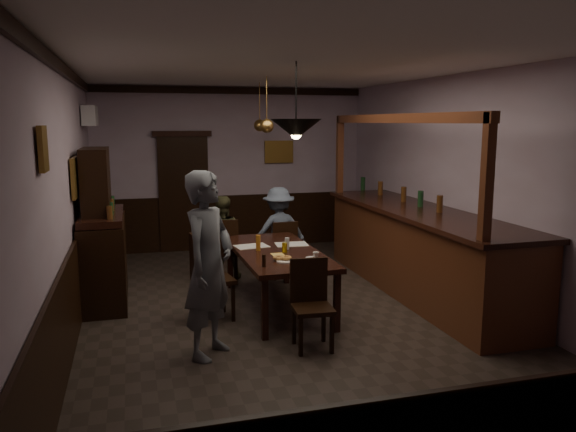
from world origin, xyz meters
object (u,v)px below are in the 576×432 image
object	(u,v)px
chair_near	(311,299)
coffee_cup	(316,255)
pendant_iron	(296,129)
person_seated_right	(279,231)
soda_can	(285,247)
dining_table	(277,255)
chair_far_right	(283,247)
person_standing	(209,265)
pendant_brass_far	(260,126)
bar_counter	(419,249)
chair_far_left	(224,248)
chair_side	(206,274)
pendant_brass_mid	(267,126)
sideboard	(102,241)
person_seated_left	(221,238)

from	to	relation	value
chair_near	coffee_cup	xyz separation A→B (m)	(0.30, 0.75, 0.29)
pendant_iron	chair_near	bearing A→B (deg)	-88.48
pendant_iron	person_seated_right	bearing A→B (deg)	79.95
soda_can	dining_table	bearing A→B (deg)	117.64
chair_near	coffee_cup	bearing A→B (deg)	72.13
person_seated_right	chair_far_right	bearing A→B (deg)	86.51
person_standing	coffee_cup	size ratio (longest dim) A/B	23.67
person_seated_right	pendant_iron	size ratio (longest dim) A/B	1.65
pendant_brass_far	bar_counter	bearing A→B (deg)	-55.41
chair_far_left	chair_far_right	bearing A→B (deg)	-170.98
soda_can	person_seated_right	bearing A→B (deg)	77.78
chair_far_left	chair_side	world-z (taller)	chair_side
chair_far_left	person_seated_right	world-z (taller)	person_seated_right
chair_side	bar_counter	world-z (taller)	bar_counter
person_seated_right	soda_can	size ratio (longest dim) A/B	11.39
bar_counter	chair_far_left	bearing A→B (deg)	155.32
chair_far_right	chair_side	world-z (taller)	chair_side
chair_far_left	soda_can	distance (m)	1.52
person_standing	pendant_brass_mid	world-z (taller)	pendant_brass_mid
pendant_brass_far	chair_far_left	bearing A→B (deg)	-123.32
dining_table	sideboard	bearing A→B (deg)	158.43
pendant_brass_far	sideboard	bearing A→B (deg)	-145.83
person_standing	coffee_cup	bearing A→B (deg)	-25.06
person_seated_left	person_standing	bearing A→B (deg)	73.29
pendant_brass_far	person_seated_left	bearing A→B (deg)	-129.72
person_seated_left	chair_far_right	bearing A→B (deg)	158.48
dining_table	bar_counter	size ratio (longest dim) A/B	0.50
sideboard	pendant_brass_far	xyz separation A→B (m)	(2.51, 1.70, 1.48)
dining_table	pendant_brass_mid	bearing A→B (deg)	82.17
pendant_brass_far	pendant_iron	bearing A→B (deg)	-96.06
chair_side	chair_far_left	bearing A→B (deg)	-25.86
soda_can	pendant_iron	bearing A→B (deg)	-94.53
chair_far_left	sideboard	xyz separation A→B (m)	(-1.66, -0.42, 0.28)
person_seated_right	pendant_brass_mid	world-z (taller)	pendant_brass_mid
coffee_cup	bar_counter	bearing A→B (deg)	20.36
chair_near	person_standing	distance (m)	1.14
dining_table	coffee_cup	xyz separation A→B (m)	(0.33, -0.57, 0.11)
chair_near	pendant_iron	xyz separation A→B (m)	(-0.01, 0.52, 1.77)
chair_near	person_seated_right	distance (m)	2.91
chair_far_right	bar_counter	size ratio (longest dim) A/B	0.20
chair_far_left	coffee_cup	xyz separation A→B (m)	(0.81, -1.84, 0.27)
person_seated_right	bar_counter	bearing A→B (deg)	134.18
dining_table	person_standing	xyz separation A→B (m)	(-1.03, -1.26, 0.26)
chair_far_left	person_standing	distance (m)	2.62
chair_far_right	soda_can	world-z (taller)	chair_far_right
chair_near	coffee_cup	size ratio (longest dim) A/B	11.70
pendant_brass_mid	sideboard	bearing A→B (deg)	-171.05
pendant_iron	chair_far_left	bearing A→B (deg)	103.37
chair_far_left	chair_side	size ratio (longest dim) A/B	0.93
chair_far_left	soda_can	size ratio (longest dim) A/B	8.06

